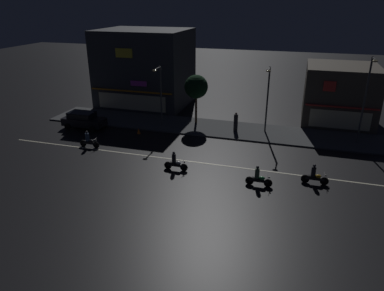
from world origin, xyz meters
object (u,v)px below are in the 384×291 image
(streetlamp_mid, at_px, (268,94))
(streetlamp_east, at_px, (366,95))
(motorcycle_trailing_far, at_px, (89,141))
(motorcycle_following, at_px, (175,162))
(pedestrian_on_sidewalk, at_px, (236,123))
(streetlamp_west, at_px, (160,91))
(motorcycle_lead, at_px, (314,176))
(motorcycle_opposite_lane, at_px, (258,178))
(traffic_cone, at_px, (139,131))
(parked_car_near_kerb, at_px, (84,120))

(streetlamp_mid, height_order, streetlamp_east, streetlamp_east)
(streetlamp_mid, distance_m, streetlamp_east, 8.41)
(motorcycle_trailing_far, bearing_deg, motorcycle_following, -13.08)
(pedestrian_on_sidewalk, height_order, motorcycle_trailing_far, pedestrian_on_sidewalk)
(streetlamp_west, bearing_deg, motorcycle_lead, -28.85)
(motorcycle_following, relative_size, motorcycle_opposite_lane, 1.00)
(motorcycle_following, bearing_deg, motorcycle_trailing_far, -5.87)
(motorcycle_opposite_lane, xyz_separation_m, motorcycle_trailing_far, (-15.28, 2.79, 0.00))
(streetlamp_east, distance_m, motorcycle_lead, 10.51)
(streetlamp_east, bearing_deg, motorcycle_trailing_far, -161.76)
(streetlamp_mid, xyz_separation_m, motorcycle_opposite_lane, (0.71, -10.96, -3.30))
(traffic_cone, bearing_deg, pedestrian_on_sidewalk, 18.79)
(streetlamp_mid, height_order, traffic_cone, streetlamp_mid)
(streetlamp_east, height_order, motorcycle_trailing_far, streetlamp_east)
(traffic_cone, bearing_deg, streetlamp_mid, 17.42)
(motorcycle_following, bearing_deg, traffic_cone, -39.65)
(parked_car_near_kerb, relative_size, motorcycle_lead, 2.26)
(streetlamp_mid, bearing_deg, streetlamp_east, -4.20)
(parked_car_near_kerb, bearing_deg, motorcycle_opposite_lane, -21.19)
(streetlamp_mid, height_order, motorcycle_trailing_far, streetlamp_mid)
(motorcycle_trailing_far, bearing_deg, streetlamp_east, 18.47)
(motorcycle_trailing_far, xyz_separation_m, traffic_cone, (2.75, 4.46, -0.36))
(motorcycle_lead, bearing_deg, streetlamp_west, -23.38)
(motorcycle_lead, height_order, motorcycle_opposite_lane, same)
(streetlamp_west, relative_size, motorcycle_opposite_lane, 3.19)
(streetlamp_west, relative_size, motorcycle_following, 3.19)
(motorcycle_trailing_far, bearing_deg, pedestrian_on_sidewalk, 32.83)
(parked_car_near_kerb, xyz_separation_m, motorcycle_lead, (22.35, -5.75, -0.24))
(streetlamp_mid, xyz_separation_m, motorcycle_following, (-5.72, -10.27, -3.30))
(streetlamp_mid, relative_size, motorcycle_following, 3.34)
(streetlamp_mid, xyz_separation_m, traffic_cone, (-11.82, -3.71, -3.66))
(parked_car_near_kerb, bearing_deg, streetlamp_mid, 11.92)
(streetlamp_mid, bearing_deg, streetlamp_west, -172.70)
(pedestrian_on_sidewalk, distance_m, motorcycle_trailing_far, 13.99)
(streetlamp_east, relative_size, motorcycle_lead, 4.05)
(motorcycle_following, xyz_separation_m, traffic_cone, (-6.10, 6.56, -0.36))
(streetlamp_east, bearing_deg, parked_car_near_kerb, -173.13)
(pedestrian_on_sidewalk, relative_size, motorcycle_trailing_far, 1.01)
(parked_car_near_kerb, distance_m, motorcycle_opposite_lane, 19.91)
(parked_car_near_kerb, distance_m, motorcycle_lead, 23.08)
(streetlamp_west, distance_m, motorcycle_following, 10.56)
(streetlamp_east, bearing_deg, traffic_cone, -171.28)
(motorcycle_opposite_lane, bearing_deg, parked_car_near_kerb, -23.11)
(parked_car_near_kerb, distance_m, motorcycle_trailing_far, 5.50)
(motorcycle_opposite_lane, bearing_deg, motorcycle_trailing_far, -12.28)
(streetlamp_west, height_order, streetlamp_mid, streetlamp_mid)
(streetlamp_mid, bearing_deg, motorcycle_opposite_lane, -86.32)
(motorcycle_opposite_lane, bearing_deg, streetlamp_east, -128.39)
(streetlamp_mid, relative_size, motorcycle_trailing_far, 3.34)
(streetlamp_east, bearing_deg, motorcycle_opposite_lane, -126.47)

